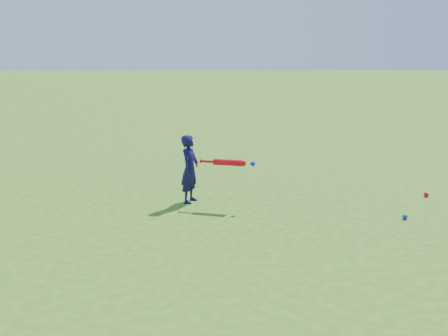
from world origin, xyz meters
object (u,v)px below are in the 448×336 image
child (190,169)px  bat_swing (231,163)px  ground_ball_blue (405,217)px  ground_ball_red (426,194)px

child → bat_swing: bearing=-88.9°
ground_ball_blue → bat_swing: (-2.26, 0.59, 0.59)m
ground_ball_red → ground_ball_blue: size_ratio=1.10×
child → ground_ball_red: size_ratio=13.43×
ground_ball_blue → bat_swing: size_ratio=0.09×
child → bat_swing: (0.58, -0.19, 0.14)m
ground_ball_blue → bat_swing: bat_swing is taller
child → ground_ball_red: 3.55m
ground_ball_red → bat_swing: bearing=-172.4°
ground_ball_blue → bat_swing: 2.41m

